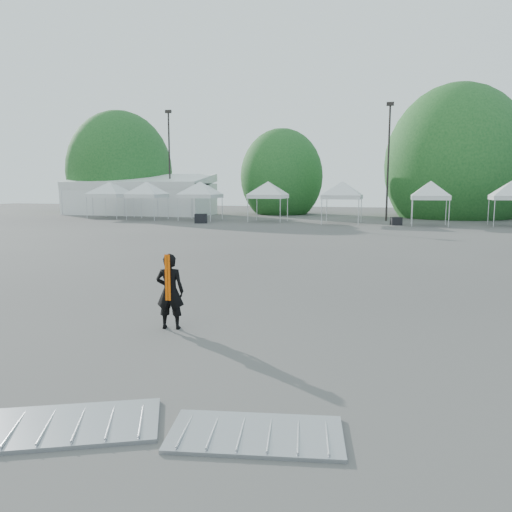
# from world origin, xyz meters

# --- Properties ---
(ground) EXTENTS (120.00, 120.00, 0.00)m
(ground) POSITION_xyz_m (0.00, 0.00, 0.00)
(ground) COLOR #474442
(ground) RESTS_ON ground
(marquee) EXTENTS (15.00, 6.25, 4.23)m
(marquee) POSITION_xyz_m (-22.00, 35.00, 1.97)
(marquee) COLOR white
(marquee) RESTS_ON ground
(light_pole_west) EXTENTS (0.60, 0.25, 10.30)m
(light_pole_west) POSITION_xyz_m (-18.00, 34.00, 5.77)
(light_pole_west) COLOR black
(light_pole_west) RESTS_ON ground
(light_pole_east) EXTENTS (0.60, 0.25, 9.80)m
(light_pole_east) POSITION_xyz_m (3.00, 32.00, 5.52)
(light_pole_east) COLOR black
(light_pole_east) RESTS_ON ground
(tree_far_w) EXTENTS (4.80, 4.80, 7.30)m
(tree_far_w) POSITION_xyz_m (-26.00, 38.00, 4.54)
(tree_far_w) COLOR #382314
(tree_far_w) RESTS_ON ground
(tree_mid_w) EXTENTS (4.16, 4.16, 6.33)m
(tree_mid_w) POSITION_xyz_m (-8.00, 40.00, 3.93)
(tree_mid_w) COLOR #382314
(tree_mid_w) RESTS_ON ground
(tree_mid_e) EXTENTS (5.12, 5.12, 7.79)m
(tree_mid_e) POSITION_xyz_m (9.00, 39.00, 4.84)
(tree_mid_e) COLOR #382314
(tree_mid_e) RESTS_ON ground
(tent_a) EXTENTS (4.58, 4.58, 3.88)m
(tent_a) POSITION_xyz_m (-21.65, 29.00, 3.06)
(tent_a) COLOR silver
(tent_a) RESTS_ON ground
(tent_b) EXTENTS (4.07, 4.07, 3.88)m
(tent_b) POSITION_xyz_m (-17.39, 28.08, 3.06)
(tent_b) COLOR silver
(tent_b) RESTS_ON ground
(tent_c) EXTENTS (4.43, 4.43, 3.88)m
(tent_c) POSITION_xyz_m (-12.55, 28.61, 3.06)
(tent_c) COLOR silver
(tent_c) RESTS_ON ground
(tent_d) EXTENTS (4.13, 4.13, 3.88)m
(tent_d) POSITION_xyz_m (-6.50, 28.61, 3.06)
(tent_d) COLOR silver
(tent_d) RESTS_ON ground
(tent_e) EXTENTS (4.24, 4.24, 3.88)m
(tent_e) POSITION_xyz_m (-0.31, 28.00, 3.06)
(tent_e) COLOR silver
(tent_e) RESTS_ON ground
(tent_f) EXTENTS (3.85, 3.85, 3.88)m
(tent_f) POSITION_xyz_m (6.22, 27.64, 3.06)
(tent_f) COLOR silver
(tent_f) RESTS_ON ground
(tent_g) EXTENTS (3.82, 3.82, 3.88)m
(tent_g) POSITION_xyz_m (11.90, 28.91, 3.06)
(tent_g) COLOR silver
(tent_g) RESTS_ON ground
(man) EXTENTS (0.64, 0.48, 1.57)m
(man) POSITION_xyz_m (-0.43, -2.61, 0.79)
(man) COLOR black
(man) RESTS_ON ground
(barrier_left) EXTENTS (2.55, 2.00, 0.07)m
(barrier_left) POSITION_xyz_m (0.19, -6.90, 0.04)
(barrier_left) COLOR #A4A7AC
(barrier_left) RESTS_ON ground
(barrier_mid) EXTENTS (2.21, 1.39, 0.07)m
(barrier_mid) POSITION_xyz_m (2.51, -6.45, 0.03)
(barrier_mid) COLOR #A4A7AC
(barrier_mid) RESTS_ON ground
(crate_west) EXTENTS (1.12, 0.97, 0.74)m
(crate_west) POSITION_xyz_m (-11.19, 25.33, 0.37)
(crate_west) COLOR black
(crate_west) RESTS_ON ground
(crate_mid) EXTENTS (0.93, 0.81, 0.61)m
(crate_mid) POSITION_xyz_m (3.85, 27.46, 0.31)
(crate_mid) COLOR black
(crate_mid) RESTS_ON ground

